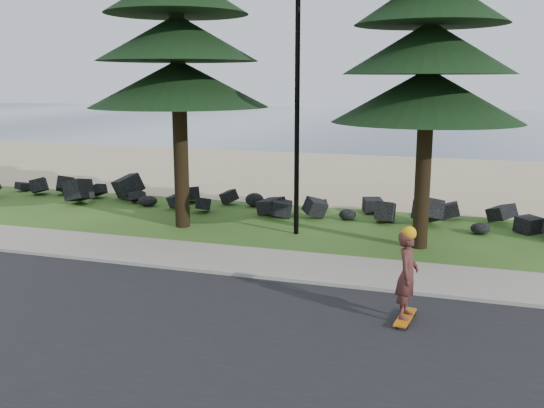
% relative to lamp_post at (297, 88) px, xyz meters
% --- Properties ---
extents(ground, '(160.00, 160.00, 0.00)m').
position_rel_lamp_post_xyz_m(ground, '(0.00, -3.20, -4.13)').
color(ground, '#2F551A').
rests_on(ground, ground).
extents(road, '(160.00, 7.00, 0.02)m').
position_rel_lamp_post_xyz_m(road, '(0.00, -7.70, -4.12)').
color(road, black).
rests_on(road, ground).
extents(kerb, '(160.00, 0.20, 0.10)m').
position_rel_lamp_post_xyz_m(kerb, '(0.00, -4.10, -4.08)').
color(kerb, '#9A988A').
rests_on(kerb, ground).
extents(sidewalk, '(160.00, 2.00, 0.08)m').
position_rel_lamp_post_xyz_m(sidewalk, '(0.00, -3.00, -4.09)').
color(sidewalk, gray).
rests_on(sidewalk, ground).
extents(beach_sand, '(160.00, 15.00, 0.01)m').
position_rel_lamp_post_xyz_m(beach_sand, '(0.00, 11.30, -4.13)').
color(beach_sand, tan).
rests_on(beach_sand, ground).
extents(ocean, '(160.00, 58.00, 0.01)m').
position_rel_lamp_post_xyz_m(ocean, '(0.00, 47.80, -4.13)').
color(ocean, '#30455D').
rests_on(ocean, ground).
extents(seawall_boulders, '(60.00, 2.40, 1.10)m').
position_rel_lamp_post_xyz_m(seawall_boulders, '(0.00, 2.40, -4.13)').
color(seawall_boulders, black).
rests_on(seawall_boulders, ground).
extents(lamp_post, '(0.25, 0.14, 8.14)m').
position_rel_lamp_post_xyz_m(lamp_post, '(0.00, 0.00, 0.00)').
color(lamp_post, black).
rests_on(lamp_post, ground).
extents(skateboarder, '(0.45, 0.98, 1.79)m').
position_rel_lamp_post_xyz_m(skateboarder, '(3.66, -5.62, -3.23)').
color(skateboarder, '#C5680B').
rests_on(skateboarder, ground).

